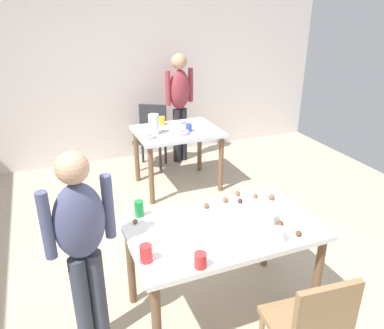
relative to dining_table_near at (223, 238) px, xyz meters
name	(u,v)px	position (x,y,z in m)	size (l,w,h in m)	color
ground_plane	(208,294)	(-0.02, 0.18, -0.66)	(6.40, 6.40, 0.00)	tan
wall_back	(115,70)	(-0.02, 3.38, 0.64)	(6.40, 0.10, 2.60)	silver
dining_table_near	(223,238)	(0.00, 0.00, 0.00)	(1.32, 0.79, 0.75)	white
dining_table_far	(177,139)	(0.43, 2.13, -0.02)	(1.00, 0.78, 0.75)	silver
chair_near_table	(311,326)	(0.18, -0.77, -0.16)	(0.44, 0.44, 0.87)	olive
chair_far_table	(152,133)	(0.32, 2.86, -0.16)	(0.55, 0.55, 0.87)	#2D2D33
person_girl_near	(82,239)	(-0.94, 0.06, 0.19)	(0.45, 0.27, 1.43)	#383D4C
person_adult_far	(180,99)	(0.76, 2.90, 0.27)	(0.45, 0.27, 1.54)	#28282D
mixing_bowl	(261,216)	(0.28, -0.04, 0.13)	(0.22, 0.22, 0.08)	white
soda_can	(139,209)	(-0.50, 0.35, 0.15)	(0.07, 0.07, 0.12)	#198438
fork_near	(221,222)	(0.01, 0.06, 0.10)	(0.17, 0.02, 0.01)	silver
cup_near_0	(200,260)	(-0.32, -0.34, 0.14)	(0.08, 0.08, 0.10)	red
cup_near_1	(279,235)	(0.26, -0.29, 0.14)	(0.08, 0.08, 0.09)	white
cup_near_2	(146,253)	(-0.60, -0.17, 0.15)	(0.08, 0.08, 0.11)	red
cake_ball_0	(225,200)	(0.17, 0.30, 0.12)	(0.04, 0.04, 0.04)	brown
cake_ball_1	(240,201)	(0.27, 0.25, 0.11)	(0.04, 0.04, 0.04)	#3D2319
cake_ball_2	(255,196)	(0.42, 0.27, 0.11)	(0.04, 0.04, 0.04)	brown
cake_ball_3	(299,233)	(0.41, -0.30, 0.12)	(0.04, 0.04, 0.04)	brown
cake_ball_4	(238,193)	(0.31, 0.36, 0.11)	(0.04, 0.04, 0.04)	brown
cake_ball_5	(135,221)	(-0.56, 0.26, 0.11)	(0.04, 0.04, 0.04)	brown
cake_ball_6	(272,197)	(0.52, 0.20, 0.12)	(0.05, 0.05, 0.05)	brown
cake_ball_7	(206,205)	(-0.01, 0.27, 0.12)	(0.05, 0.05, 0.05)	brown
cake_ball_8	(280,223)	(0.37, -0.15, 0.12)	(0.05, 0.05, 0.05)	brown
pitcher_far	(154,124)	(0.13, 2.07, 0.21)	(0.12, 0.12, 0.24)	white
cup_far_0	(162,121)	(0.33, 2.38, 0.15)	(0.07, 0.07, 0.11)	yellow
cup_far_1	(189,128)	(0.54, 2.02, 0.14)	(0.07, 0.07, 0.10)	#3351B2
donut_far_0	(181,122)	(0.57, 2.37, 0.11)	(0.11, 0.11, 0.03)	pink
donut_far_1	(184,132)	(0.45, 1.95, 0.11)	(0.14, 0.14, 0.04)	pink
donut_far_2	(151,136)	(0.06, 1.96, 0.11)	(0.13, 0.13, 0.04)	pink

